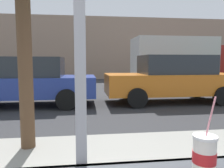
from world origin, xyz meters
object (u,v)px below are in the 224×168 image
(soda_cup_left, at_px, (204,156))
(parked_car_orange, at_px, (172,78))
(box_truck, at_px, (185,60))
(parked_car_blue, at_px, (24,81))

(soda_cup_left, xyz_separation_m, parked_car_orange, (2.65, 6.67, -0.22))
(soda_cup_left, relative_size, box_truck, 0.05)
(parked_car_orange, bearing_deg, box_truck, 59.88)
(parked_car_orange, distance_m, box_truck, 5.37)
(parked_car_blue, height_order, parked_car_orange, parked_car_orange)
(parked_car_orange, relative_size, box_truck, 0.75)
(parked_car_blue, bearing_deg, parked_car_orange, 0.00)
(parked_car_blue, bearing_deg, soda_cup_left, -69.87)
(box_truck, bearing_deg, soda_cup_left, -115.28)
(soda_cup_left, height_order, parked_car_blue, parked_car_blue)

